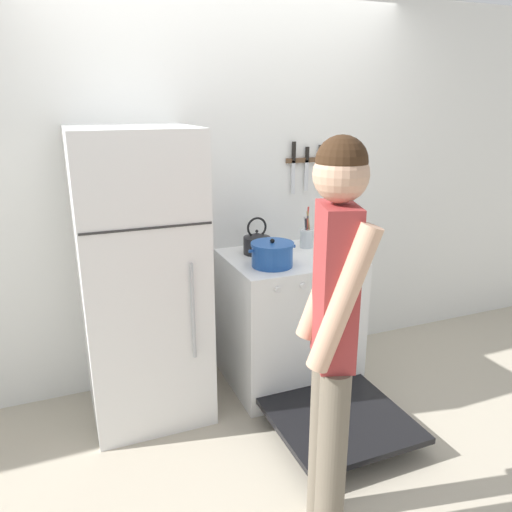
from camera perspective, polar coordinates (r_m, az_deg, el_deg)
name	(u,v)px	position (r m, az deg, el deg)	size (l,w,h in m)	color
ground_plane	(230,363)	(3.79, -2.99, -12.08)	(14.00, 14.00, 0.00)	#B2A893
wall_back	(226,192)	(3.39, -3.50, 7.33)	(10.00, 0.06, 2.55)	silver
refrigerator	(142,279)	(3.00, -12.94, -2.53)	(0.68, 0.69, 1.73)	white
stove_range	(290,322)	(3.38, 3.93, -7.51)	(0.81, 1.41, 0.89)	white
dutch_oven_pot	(272,254)	(3.03, 1.87, 0.20)	(0.31, 0.26, 0.17)	#1E4C9E
tea_kettle	(257,242)	(3.28, 0.13, 1.57)	(0.22, 0.18, 0.25)	black
utensil_jar	(307,237)	(3.44, 5.80, 2.15)	(0.09, 0.09, 0.28)	silver
person	(333,329)	(2.02, 8.82, -8.23)	(0.35, 0.41, 1.75)	#6B6051
wall_knife_strip	(306,160)	(3.54, 5.76, 10.81)	(0.31, 0.03, 0.36)	brown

